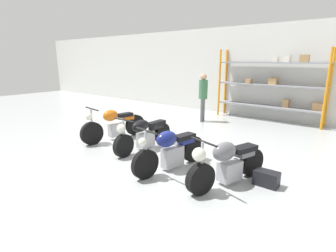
# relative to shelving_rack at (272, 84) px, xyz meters

# --- Properties ---
(ground_plane) EXTENTS (30.00, 30.00, 0.00)m
(ground_plane) POSITION_rel_shelving_rack_xyz_m (-0.77, -5.64, -1.39)
(ground_plane) COLOR #B2B7B7
(back_wall) EXTENTS (30.00, 0.08, 3.60)m
(back_wall) POSITION_rel_shelving_rack_xyz_m (-0.77, 0.37, 0.41)
(back_wall) COLOR silver
(back_wall) RESTS_ON ground_plane
(shelving_rack) EXTENTS (3.93, 0.63, 2.67)m
(shelving_rack) POSITION_rel_shelving_rack_xyz_m (0.00, 0.00, 0.00)
(shelving_rack) COLOR orange
(shelving_rack) RESTS_ON ground_plane
(motorcycle_orange) EXTENTS (0.70, 2.07, 1.02)m
(motorcycle_orange) POSITION_rel_shelving_rack_xyz_m (-2.71, -5.33, -0.95)
(motorcycle_orange) COLOR black
(motorcycle_orange) RESTS_ON ground_plane
(motorcycle_black) EXTENTS (0.66, 2.00, 0.92)m
(motorcycle_black) POSITION_rel_shelving_rack_xyz_m (-1.44, -5.41, -0.98)
(motorcycle_black) COLOR black
(motorcycle_black) RESTS_ON ground_plane
(motorcycle_blue) EXTENTS (0.65, 1.95, 0.99)m
(motorcycle_blue) POSITION_rel_shelving_rack_xyz_m (-0.10, -5.98, -0.95)
(motorcycle_blue) COLOR black
(motorcycle_blue) RESTS_ON ground_plane
(motorcycle_grey) EXTENTS (0.83, 1.88, 0.97)m
(motorcycle_grey) POSITION_rel_shelving_rack_xyz_m (1.15, -5.89, -0.96)
(motorcycle_grey) COLOR black
(motorcycle_grey) RESTS_ON ground_plane
(person_browsing) EXTENTS (0.41, 0.41, 1.79)m
(person_browsing) POSITION_rel_shelving_rack_xyz_m (-1.94, -1.71, -0.33)
(person_browsing) COLOR #595960
(person_browsing) RESTS_ON ground_plane
(toolbox) EXTENTS (0.44, 0.26, 0.28)m
(toolbox) POSITION_rel_shelving_rack_xyz_m (1.74, -5.46, -1.25)
(toolbox) COLOR black
(toolbox) RESTS_ON ground_plane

